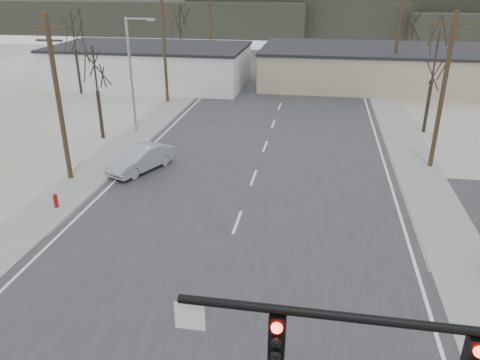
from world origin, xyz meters
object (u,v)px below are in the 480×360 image
(car_far_b, at_px, (275,70))
(car_far_a, at_px, (329,65))
(sedan_crossing, at_px, (141,159))
(fire_hydrant, at_px, (56,201))

(car_far_b, bearing_deg, car_far_a, 52.51)
(car_far_a, bearing_deg, car_far_b, 30.27)
(sedan_crossing, distance_m, car_far_a, 39.79)
(fire_hydrant, relative_size, car_far_b, 0.21)
(fire_hydrant, bearing_deg, car_far_a, 71.06)
(sedan_crossing, distance_m, car_far_b, 33.77)
(sedan_crossing, xyz_separation_m, car_far_a, (12.34, 37.83, 0.01))
(fire_hydrant, bearing_deg, sedan_crossing, 65.77)
(fire_hydrant, xyz_separation_m, car_far_a, (15.04, 43.83, 0.39))
(sedan_crossing, bearing_deg, fire_hydrant, -89.84)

